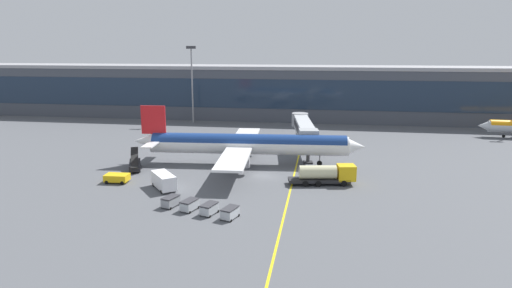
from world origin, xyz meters
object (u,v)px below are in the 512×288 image
baggage_cart_0 (171,201)px  baggage_cart_3 (230,213)px  belt_loader (135,164)px  pushback_tug (116,177)px  fuel_tanker (326,174)px  lavatory_truck (163,180)px  baggage_cart_1 (190,205)px  baggage_cart_2 (209,209)px  main_airliner (247,144)px

baggage_cart_0 → baggage_cart_3: bearing=-17.7°
belt_loader → pushback_tug: bearing=-87.8°
fuel_tanker → belt_loader: belt_loader is taller
baggage_cart_0 → baggage_cart_3: size_ratio=1.00×
lavatory_truck → baggage_cart_0: size_ratio=1.99×
pushback_tug → baggage_cart_1: size_ratio=1.30×
baggage_cart_1 → baggage_cart_3: 6.40m
pushback_tug → baggage_cart_0: size_ratio=1.30×
fuel_tanker → baggage_cart_1: size_ratio=3.70×
belt_loader → baggage_cart_0: (13.05, -17.11, -0.21)m
fuel_tanker → baggage_cart_2: size_ratio=3.70×
belt_loader → baggage_cart_3: bearing=-42.1°
baggage_cart_2 → baggage_cart_3: (3.05, -0.97, 0.00)m
baggage_cart_2 → baggage_cart_3: 3.20m
belt_loader → baggage_cart_0: size_ratio=2.30×
baggage_cart_3 → fuel_tanker: bearing=53.0°
pushback_tug → main_airliner: bearing=37.0°
fuel_tanker → lavatory_truck: (-25.49, -6.23, -0.32)m
belt_loader → baggage_cart_2: bearing=-44.9°
main_airliner → lavatory_truck: main_airliner is taller
belt_loader → baggage_cart_2: 27.01m
lavatory_truck → belt_loader: (-9.19, 9.71, -0.43)m
baggage_cart_2 → baggage_cart_1: bearing=162.3°
baggage_cart_1 → main_airliner: bearing=81.8°
baggage_cart_1 → baggage_cart_3: same height
main_airliner → belt_loader: 21.02m
pushback_tug → baggage_cart_0: bearing=-36.0°
fuel_tanker → lavatory_truck: fuel_tanker is taller
fuel_tanker → baggage_cart_3: bearing=-127.0°
main_airliner → baggage_cart_0: (-6.62, -23.88, -3.21)m
lavatory_truck → baggage_cart_2: (9.96, -9.34, -0.64)m
belt_loader → baggage_cart_0: bearing=-52.7°
main_airliner → fuel_tanker: size_ratio=4.01×
fuel_tanker → baggage_cart_0: fuel_tanker is taller
main_airliner → pushback_tug: 24.46m
baggage_cart_3 → pushback_tug: bearing=150.9°
main_airliner → baggage_cart_2: main_airliner is taller
belt_loader → baggage_cart_3: (22.20, -20.02, -0.21)m
lavatory_truck → baggage_cart_3: bearing=-38.4°
lavatory_truck → baggage_cart_1: 10.87m
pushback_tug → belt_loader: (-0.30, 7.83, 0.14)m
pushback_tug → lavatory_truck: (8.89, -1.88, 0.57)m
pushback_tug → baggage_cart_2: (18.84, -11.22, -0.07)m
baggage_cart_0 → baggage_cart_2: same height
lavatory_truck → belt_loader: belt_loader is taller
pushback_tug → lavatory_truck: 9.10m
baggage_cart_1 → baggage_cart_3: size_ratio=1.00×
baggage_cart_3 → main_airliner: bearing=95.4°
baggage_cart_1 → baggage_cart_2: 3.20m
lavatory_truck → baggage_cart_1: bearing=-50.5°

